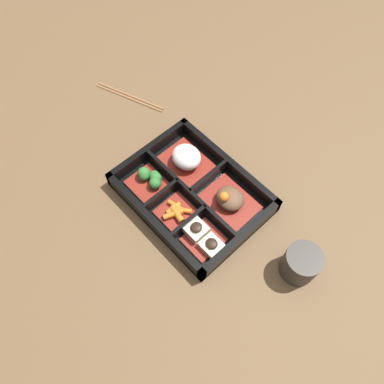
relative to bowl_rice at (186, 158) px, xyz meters
The scene contains 10 objects.
ground_plane 0.09m from the bowl_rice, 34.17° to the right, with size 3.00×3.00×0.00m, color brown.
bento_base 0.09m from the bowl_rice, 34.17° to the right, with size 0.32×0.24×0.01m.
bento_rim 0.09m from the bowl_rice, 35.68° to the right, with size 0.32×0.24×0.04m.
bowl_rice is the anchor object (origin of this frame).
bowl_stew 0.14m from the bowl_rice, ahead, with size 0.12×0.09×0.05m.
bowl_greens 0.10m from the bowl_rice, 102.09° to the right, with size 0.08×0.08×0.03m.
bowl_carrots 0.13m from the bowl_rice, 53.02° to the right, with size 0.07×0.08×0.02m.
bowl_tofu 0.20m from the bowl_rice, 32.21° to the right, with size 0.09×0.08×0.03m.
tea_cup 0.34m from the bowl_rice, ahead, with size 0.07×0.07×0.07m.
chopsticks 0.27m from the bowl_rice, behind, with size 0.20×0.09×0.01m.
Camera 1 is at (0.30, -0.27, 0.76)m, focal length 35.00 mm.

